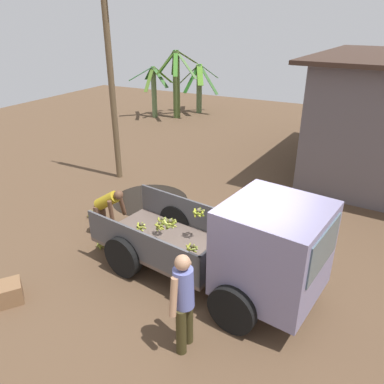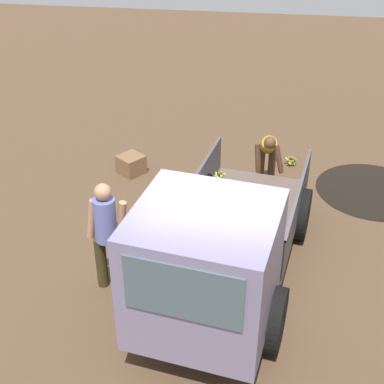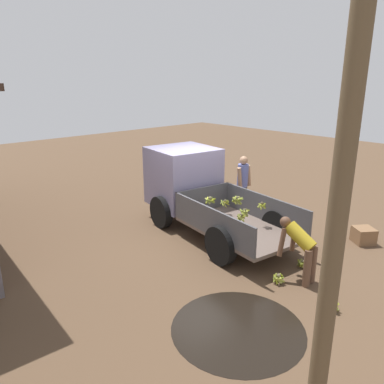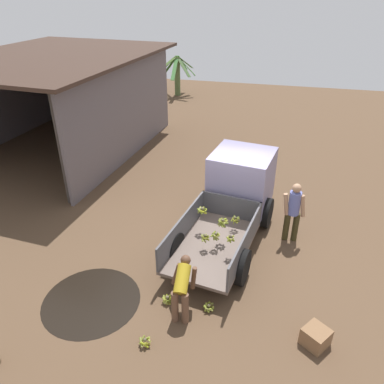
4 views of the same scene
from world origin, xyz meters
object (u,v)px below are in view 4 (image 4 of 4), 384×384
(person_worker_loading, at_px, (182,286))
(banana_bunch_on_ground_1, at_px, (145,341))
(cargo_truck, at_px, (237,190))
(banana_bunch_on_ground_0, at_px, (167,299))
(person_foreground_visitor, at_px, (293,210))
(banana_bunch_on_ground_2, at_px, (209,307))
(wooden_crate_0, at_px, (316,337))

(person_worker_loading, xyz_separation_m, banana_bunch_on_ground_1, (-0.99, 0.50, -0.64))
(cargo_truck, distance_m, banana_bunch_on_ground_1, 4.98)
(banana_bunch_on_ground_0, bearing_deg, cargo_truck, -15.50)
(person_foreground_visitor, bearing_deg, cargo_truck, -109.16)
(person_foreground_visitor, xyz_separation_m, banana_bunch_on_ground_1, (-4.26, 2.68, -0.86))
(person_worker_loading, relative_size, banana_bunch_on_ground_2, 4.75)
(cargo_truck, height_order, banana_bunch_on_ground_1, cargo_truck)
(cargo_truck, bearing_deg, wooden_crate_0, -142.42)
(person_worker_loading, height_order, banana_bunch_on_ground_0, person_worker_loading)
(banana_bunch_on_ground_0, xyz_separation_m, wooden_crate_0, (-0.33, -3.15, 0.08))
(wooden_crate_0, bearing_deg, person_worker_loading, 87.01)
(banana_bunch_on_ground_1, bearing_deg, cargo_truck, -12.85)
(banana_bunch_on_ground_0, height_order, wooden_crate_0, wooden_crate_0)
(cargo_truck, height_order, banana_bunch_on_ground_2, cargo_truck)
(person_foreground_visitor, distance_m, wooden_crate_0, 3.54)
(banana_bunch_on_ground_1, bearing_deg, banana_bunch_on_ground_0, -4.49)
(banana_bunch_on_ground_0, height_order, banana_bunch_on_ground_2, banana_bunch_on_ground_0)
(banana_bunch_on_ground_2, bearing_deg, wooden_crate_0, -98.89)
(person_worker_loading, bearing_deg, banana_bunch_on_ground_1, 150.43)
(cargo_truck, distance_m, wooden_crate_0, 4.55)
(banana_bunch_on_ground_2, relative_size, wooden_crate_0, 0.58)
(person_worker_loading, relative_size, banana_bunch_on_ground_0, 4.87)
(person_foreground_visitor, relative_size, wooden_crate_0, 3.81)
(banana_bunch_on_ground_2, bearing_deg, banana_bunch_on_ground_0, 91.06)
(person_worker_loading, bearing_deg, cargo_truck, -11.99)
(cargo_truck, distance_m, banana_bunch_on_ground_2, 3.70)
(banana_bunch_on_ground_1, height_order, banana_bunch_on_ground_2, banana_bunch_on_ground_1)
(banana_bunch_on_ground_1, xyz_separation_m, wooden_crate_0, (0.85, -3.24, 0.08))
(cargo_truck, xyz_separation_m, banana_bunch_on_ground_0, (-3.58, 0.99, -0.98))
(banana_bunch_on_ground_0, bearing_deg, person_foreground_visitor, -40.00)
(person_worker_loading, bearing_deg, banana_bunch_on_ground_2, -72.25)
(cargo_truck, relative_size, person_worker_loading, 3.83)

